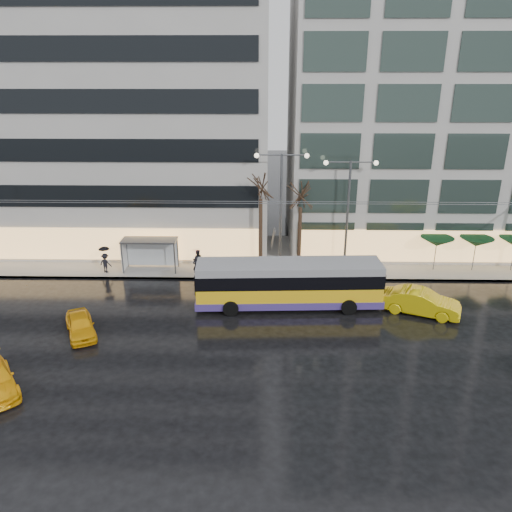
{
  "coord_description": "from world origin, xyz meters",
  "views": [
    {
      "loc": [
        0.85,
        -25.25,
        15.08
      ],
      "look_at": [
        0.26,
        5.0,
        3.48
      ],
      "focal_mm": 35.0,
      "sensor_mm": 36.0,
      "label": 1
    }
  ],
  "objects_px": {
    "bus_shelter": "(145,247)",
    "street_lamp_near": "(281,196)",
    "taxi_a": "(80,325)",
    "trolleybus": "(289,285)"
  },
  "relations": [
    {
      "from": "bus_shelter",
      "to": "street_lamp_near",
      "type": "bearing_deg",
      "value": 0.63
    },
    {
      "from": "trolleybus",
      "to": "bus_shelter",
      "type": "height_order",
      "value": "trolleybus"
    },
    {
      "from": "bus_shelter",
      "to": "taxi_a",
      "type": "height_order",
      "value": "bus_shelter"
    },
    {
      "from": "trolleybus",
      "to": "street_lamp_near",
      "type": "distance_m",
      "value": 7.52
    },
    {
      "from": "street_lamp_near",
      "to": "bus_shelter",
      "type": "bearing_deg",
      "value": -179.37
    },
    {
      "from": "trolleybus",
      "to": "street_lamp_near",
      "type": "height_order",
      "value": "street_lamp_near"
    },
    {
      "from": "trolleybus",
      "to": "taxi_a",
      "type": "xyz_separation_m",
      "value": [
        -12.52,
        -4.05,
        -0.89
      ]
    },
    {
      "from": "street_lamp_near",
      "to": "taxi_a",
      "type": "distance_m",
      "value": 16.64
    },
    {
      "from": "taxi_a",
      "to": "bus_shelter",
      "type": "bearing_deg",
      "value": 54.24
    },
    {
      "from": "bus_shelter",
      "to": "street_lamp_near",
      "type": "distance_m",
      "value": 11.14
    }
  ]
}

